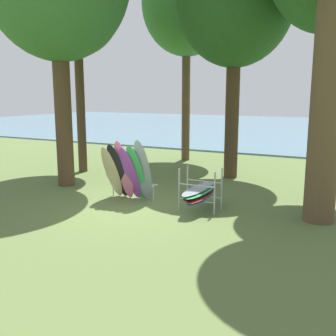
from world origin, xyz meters
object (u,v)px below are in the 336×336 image
leaning_board_pile (127,172)px  board_storage_rack (201,193)px  tree_deep_back (76,4)px  tree_far_right_back (187,4)px

leaning_board_pile → board_storage_rack: bearing=3.3°
board_storage_rack → tree_deep_back: bearing=156.0°
tree_deep_back → board_storage_rack: 9.87m
tree_far_right_back → board_storage_rack: (4.07, -7.88, -7.11)m
tree_far_right_back → board_storage_rack: size_ratio=4.79×
tree_deep_back → board_storage_rack: (6.83, -3.04, -6.44)m
tree_far_right_back → leaning_board_pile: (1.62, -8.02, -6.69)m
tree_far_right_back → board_storage_rack: tree_far_right_back is taller
tree_far_right_back → board_storage_rack: bearing=-62.7°
leaning_board_pile → board_storage_rack: 2.49m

